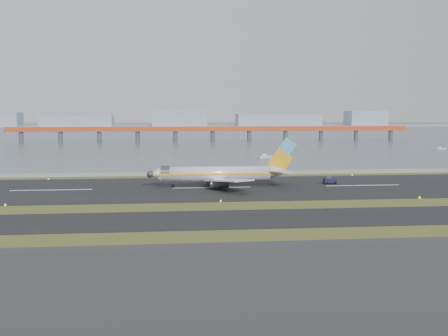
{
  "coord_description": "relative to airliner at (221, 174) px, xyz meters",
  "views": [
    {
      "loc": [
        -12.46,
        -111.66,
        19.61
      ],
      "look_at": [
        2.29,
        22.0,
        5.94
      ],
      "focal_mm": 45.0,
      "sensor_mm": 36.0,
      "label": 1
    }
  ],
  "objects": [
    {
      "name": "airliner",
      "position": [
        0.0,
        0.0,
        0.0
      ],
      "size": [
        38.52,
        32.89,
        12.8
      ],
      "color": "silver",
      "rests_on": "ground"
    },
    {
      "name": "seawall",
      "position": [
        -2.68,
        28.23,
        -2.96
      ],
      "size": [
        1000.0,
        2.5,
        1.0
      ],
      "primitive_type": "cube",
      "color": "gray",
      "rests_on": "ground"
    },
    {
      "name": "pushback_tug",
      "position": [
        29.56,
        2.31,
        -2.41
      ],
      "size": [
        3.43,
        2.09,
        2.16
      ],
      "rotation": [
        0.0,
        0.0,
        0.03
      ],
      "color": "#121833",
      "rests_on": "ground"
    },
    {
      "name": "workboat_near",
      "position": [
        28.46,
        87.35,
        -2.85
      ],
      "size": [
        8.23,
        3.83,
        1.92
      ],
      "rotation": [
        0.0,
        0.0,
        0.18
      ],
      "color": "silver",
      "rests_on": "ground"
    },
    {
      "name": "workboat_far",
      "position": [
        126.46,
        129.2,
        -2.94
      ],
      "size": [
        7.0,
        4.76,
        1.64
      ],
      "rotation": [
        0.0,
        0.0,
        0.44
      ],
      "color": "silver",
      "rests_on": "ground"
    },
    {
      "name": "taxiway_strip",
      "position": [
        -2.68,
        -43.77,
        -3.41
      ],
      "size": [
        1000.0,
        18.0,
        0.1
      ],
      "primitive_type": "cube",
      "color": "black",
      "rests_on": "ground"
    },
    {
      "name": "far_shoreline",
      "position": [
        10.94,
        588.23,
        2.61
      ],
      "size": [
        1400.0,
        80.0,
        60.5
      ],
      "color": "#98A4B4",
      "rests_on": "ground"
    },
    {
      "name": "apron_strip",
      "position": [
        -2.68,
        -86.77,
        -3.41
      ],
      "size": [
        1000.0,
        50.0,
        0.1
      ],
      "primitive_type": "cube",
      "color": "#2D2D2F",
      "rests_on": "ground"
    },
    {
      "name": "red_pier",
      "position": [
        17.32,
        218.23,
        3.82
      ],
      "size": [
        260.0,
        5.0,
        10.2
      ],
      "color": "#BA461F",
      "rests_on": "ground"
    },
    {
      "name": "ground",
      "position": [
        -2.68,
        -31.77,
        -3.46
      ],
      "size": [
        1000.0,
        1000.0,
        0.0
      ],
      "primitive_type": "plane",
      "color": "#324318",
      "rests_on": "ground"
    },
    {
      "name": "bay_water",
      "position": [
        -2.68,
        428.23,
        -3.46
      ],
      "size": [
        1400.0,
        800.0,
        1.3
      ],
      "primitive_type": "cube",
      "color": "#445161",
      "rests_on": "ground"
    },
    {
      "name": "runway_strip",
      "position": [
        -2.68,
        -1.77,
        -3.41
      ],
      "size": [
        1000.0,
        45.0,
        0.1
      ],
      "primitive_type": "cube",
      "color": "black",
      "rests_on": "ground"
    }
  ]
}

